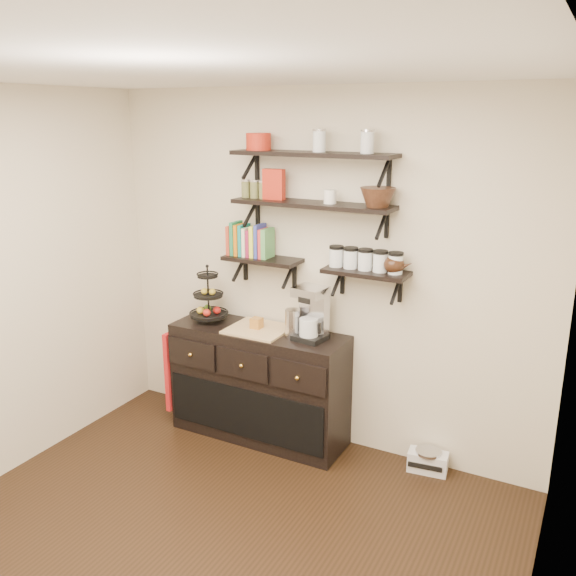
{
  "coord_description": "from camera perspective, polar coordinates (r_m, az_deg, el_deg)",
  "views": [
    {
      "loc": [
        1.87,
        -2.28,
        2.51
      ],
      "look_at": [
        0.05,
        1.15,
        1.39
      ],
      "focal_mm": 38.0,
      "sensor_mm": 36.0,
      "label": 1
    }
  ],
  "objects": [
    {
      "name": "glass_canisters",
      "position": [
        4.29,
        7.24,
        2.54
      ],
      "size": [
        0.54,
        0.1,
        0.13
      ],
      "color": "silver",
      "rests_on": "shelf_low_right"
    },
    {
      "name": "right_wall",
      "position": [
        2.56,
        22.64,
        -12.15
      ],
      "size": [
        0.02,
        3.5,
        2.7
      ],
      "primitive_type": "cube",
      "color": "beige",
      "rests_on": "ground"
    },
    {
      "name": "recipe_box",
      "position": [
        4.49,
        -1.33,
        9.68
      ],
      "size": [
        0.16,
        0.07,
        0.22
      ],
      "primitive_type": "cube",
      "rotation": [
        0.0,
        0.0,
        0.04
      ],
      "color": "#AC2413",
      "rests_on": "shelf_mid"
    },
    {
      "name": "ceiling",
      "position": [
        2.95,
        -12.09,
        19.45
      ],
      "size": [
        3.5,
        3.5,
        0.02
      ],
      "primitive_type": "cube",
      "color": "white",
      "rests_on": "back_wall"
    },
    {
      "name": "cookbooks",
      "position": [
        4.67,
        -3.35,
        4.37
      ],
      "size": [
        0.36,
        0.15,
        0.26
      ],
      "color": "#B33C25",
      "rests_on": "shelf_low_left"
    },
    {
      "name": "coffee_maker",
      "position": [
        4.47,
        2.24,
        -2.44
      ],
      "size": [
        0.25,
        0.24,
        0.4
      ],
      "rotation": [
        0.0,
        0.0,
        -0.14
      ],
      "color": "black",
      "rests_on": "sideboard"
    },
    {
      "name": "teapot",
      "position": [
        4.22,
        9.9,
        2.31
      ],
      "size": [
        0.2,
        0.15,
        0.14
      ],
      "primitive_type": null,
      "rotation": [
        0.0,
        0.0,
        0.03
      ],
      "color": "black",
      "rests_on": "shelf_low_right"
    },
    {
      "name": "fruit_stand",
      "position": [
        4.89,
        -7.41,
        -1.38
      ],
      "size": [
        0.3,
        0.3,
        0.45
      ],
      "rotation": [
        0.0,
        0.0,
        0.16
      ],
      "color": "black",
      "rests_on": "sideboard"
    },
    {
      "name": "apron",
      "position": [
        5.17,
        -10.34,
        -7.35
      ],
      "size": [
        0.04,
        0.29,
        0.67
      ],
      "primitive_type": "cube",
      "color": "#B21613",
      "rests_on": "sideboard"
    },
    {
      "name": "sideboard",
      "position": [
        4.88,
        -2.72,
        -8.91
      ],
      "size": [
        1.4,
        0.5,
        0.92
      ],
      "color": "black",
      "rests_on": "floor"
    },
    {
      "name": "radio",
      "position": [
        4.7,
        12.94,
        -15.49
      ],
      "size": [
        0.29,
        0.21,
        0.17
      ],
      "rotation": [
        0.0,
        0.0,
        0.12
      ],
      "color": "silver",
      "rests_on": "floor"
    },
    {
      "name": "shelf_low_left",
      "position": [
        4.66,
        -2.38,
        2.63
      ],
      "size": [
        0.6,
        0.25,
        0.23
      ],
      "color": "black",
      "rests_on": "back_wall"
    },
    {
      "name": "floor",
      "position": [
        3.87,
        -9.55,
        -24.61
      ],
      "size": [
        3.5,
        3.5,
        0.0
      ],
      "primitive_type": "plane",
      "color": "black",
      "rests_on": "ground"
    },
    {
      "name": "thermal_carafe",
      "position": [
        4.51,
        0.43,
        -3.35
      ],
      "size": [
        0.11,
        0.11,
        0.22
      ],
      "primitive_type": "cylinder",
      "color": "silver",
      "rests_on": "sideboard"
    },
    {
      "name": "shelf_mid",
      "position": [
        4.37,
        2.28,
        7.79
      ],
      "size": [
        1.2,
        0.27,
        0.23
      ],
      "color": "black",
      "rests_on": "back_wall"
    },
    {
      "name": "walnut_bowl",
      "position": [
        4.17,
        8.39,
        8.4
      ],
      "size": [
        0.24,
        0.24,
        0.13
      ],
      "primitive_type": null,
      "color": "black",
      "rests_on": "shelf_mid"
    },
    {
      "name": "shelf_low_right",
      "position": [
        4.31,
        7.33,
        1.4
      ],
      "size": [
        0.6,
        0.25,
        0.23
      ],
      "color": "black",
      "rests_on": "back_wall"
    },
    {
      "name": "back_wall",
      "position": [
        4.59,
        2.91,
        1.42
      ],
      "size": [
        3.5,
        0.02,
        2.7
      ],
      "primitive_type": "cube",
      "color": "beige",
      "rests_on": "ground"
    },
    {
      "name": "ramekins",
      "position": [
        4.3,
        3.96,
        8.53
      ],
      "size": [
        0.09,
        0.09,
        0.1
      ],
      "primitive_type": "cylinder",
      "color": "white",
      "rests_on": "shelf_mid"
    },
    {
      "name": "candle",
      "position": [
        4.69,
        -2.96,
        -3.29
      ],
      "size": [
        0.08,
        0.08,
        0.08
      ],
      "primitive_type": "cube",
      "color": "#A76B26",
      "rests_on": "sideboard"
    },
    {
      "name": "red_pot",
      "position": [
        4.53,
        -2.78,
        13.52
      ],
      "size": [
        0.18,
        0.18,
        0.12
      ],
      "primitive_type": "cylinder",
      "color": "#AC2413",
      "rests_on": "shelf_top"
    },
    {
      "name": "shelf_top",
      "position": [
        4.33,
        2.33,
        12.38
      ],
      "size": [
        1.2,
        0.27,
        0.23
      ],
      "color": "black",
      "rests_on": "back_wall"
    }
  ]
}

